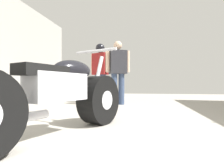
% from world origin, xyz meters
% --- Properties ---
extents(ground_plane, '(15.28, 15.28, 0.00)m').
position_xyz_m(ground_plane, '(0.00, 3.05, 0.00)').
color(ground_plane, '#A8A399').
extents(motorcycle_maroon_cruiser, '(1.00, 2.03, 0.97)m').
position_xyz_m(motorcycle_maroon_cruiser, '(-0.93, 1.66, 0.40)').
color(motorcycle_maroon_cruiser, black).
rests_on(motorcycle_maroon_cruiser, ground_plane).
extents(mechanic_in_blue, '(0.64, 0.42, 1.66)m').
position_xyz_m(mechanic_in_blue, '(-0.77, 4.74, 0.94)').
color(mechanic_in_blue, '#384766').
rests_on(mechanic_in_blue, ground_plane).
extents(mechanic_with_helmet, '(0.66, 0.40, 1.71)m').
position_xyz_m(mechanic_with_helmet, '(-1.36, 5.20, 1.03)').
color(mechanic_with_helmet, '#384766').
rests_on(mechanic_with_helmet, ground_plane).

